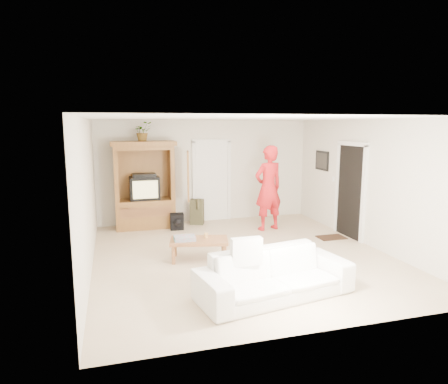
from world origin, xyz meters
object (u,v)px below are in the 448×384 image
object	(u,v)px
coffee_table	(199,242)
armoire	(146,191)
sofa	(274,274)
man	(268,188)

from	to	relation	value
coffee_table	armoire	bearing A→B (deg)	117.89
coffee_table	sofa	bearing A→B (deg)	-56.46
sofa	man	bearing A→B (deg)	59.33
armoire	man	size ratio (longest dim) A/B	1.04
armoire	man	xyz separation A→B (m)	(2.78, -1.00, 0.10)
man	sofa	xyz separation A→B (m)	(-1.33, -3.56, -0.67)
armoire	sofa	world-z (taller)	armoire
armoire	coffee_table	bearing A→B (deg)	-74.67
man	sofa	distance (m)	3.86
man	coffee_table	size ratio (longest dim) A/B	1.74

